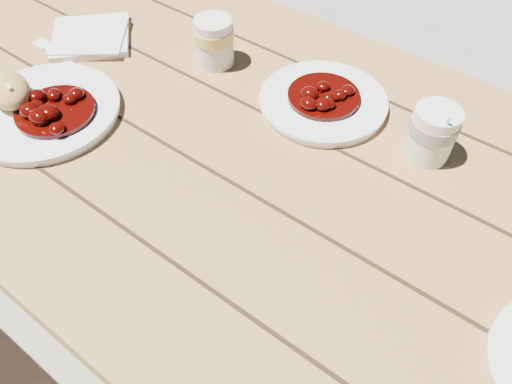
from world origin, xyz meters
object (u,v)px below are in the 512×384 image
Objects in this scene: bread_roll at (8,90)px; second_plate at (323,102)px; coffee_cup at (432,134)px; main_plate at (44,112)px; second_cup at (214,42)px; picnic_table at (269,219)px.

bread_roll is 0.54m from second_plate.
main_plate is at bearing -151.23° from coffee_cup.
main_plate and second_plate have the same top height.
coffee_cup is at bearing 28.77° from main_plate.
second_plate is 2.44× the size of second_cup.
picnic_table is 19.48× the size of bread_roll.
bread_roll is 1.15× the size of coffee_cup.
bread_roll is at bearing -160.02° from main_plate.
coffee_cup and second_cup have the same top height.
second_cup is (-0.24, -0.01, 0.04)m from second_plate.
coffee_cup is at bearing 39.26° from picnic_table.
coffee_cup is at bearing -0.68° from second_plate.
main_plate is at bearing -114.11° from second_cup.
second_plate is (0.42, 0.33, -0.03)m from bread_roll.
main_plate is at bearing -157.64° from picnic_table.
bread_roll is 1.15× the size of second_cup.
picnic_table is at bearing 22.06° from bread_roll.
bread_roll is at bearing -120.62° from second_cup.
picnic_table is at bearing -88.52° from second_plate.
picnic_table is 22.31× the size of second_cup.
second_cup is (-0.24, 0.15, 0.21)m from picnic_table.
bread_roll is 0.70m from coffee_cup.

